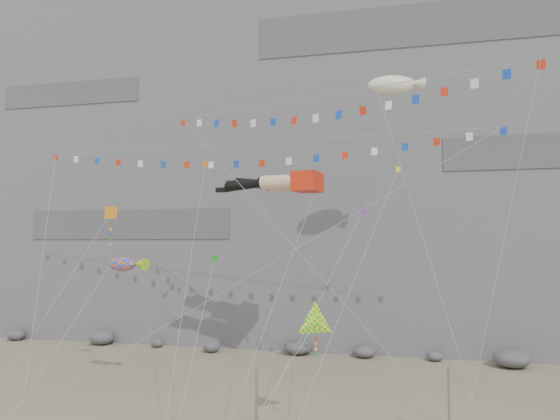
% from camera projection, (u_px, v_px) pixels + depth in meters
% --- Properties ---
extents(ground, '(120.00, 120.00, 0.00)m').
position_uv_depth(ground, '(241.00, 410.00, 33.11)').
color(ground, gray).
rests_on(ground, ground).
extents(cliff, '(80.00, 28.00, 50.00)m').
position_uv_depth(cliff, '(323.00, 119.00, 65.62)').
color(cliff, slate).
rests_on(cliff, ground).
extents(talus_boulders, '(60.00, 3.00, 1.20)m').
position_uv_depth(talus_boulders, '(298.00, 348.00, 49.63)').
color(talus_boulders, '#5C5C61').
rests_on(talus_boulders, ground).
extents(anchor_pole_center, '(0.12, 0.12, 4.26)m').
position_uv_depth(anchor_pole_center, '(256.00, 416.00, 25.35)').
color(anchor_pole_center, gray).
rests_on(anchor_pole_center, ground).
extents(anchor_pole_right, '(0.12, 0.12, 3.77)m').
position_uv_depth(anchor_pole_right, '(449.00, 404.00, 28.05)').
color(anchor_pole_right, gray).
rests_on(anchor_pole_right, ground).
extents(legs_kite, '(8.38, 16.74, 20.68)m').
position_uv_depth(legs_kite, '(279.00, 183.00, 41.30)').
color(legs_kite, red).
rests_on(legs_kite, ground).
extents(flag_banner_upper, '(37.11, 13.51, 24.03)m').
position_uv_depth(flag_banner_upper, '(249.00, 143.00, 42.96)').
color(flag_banner_upper, red).
rests_on(flag_banner_upper, ground).
extents(flag_banner_lower, '(24.76, 10.33, 22.68)m').
position_uv_depth(flag_banner_lower, '(327.00, 95.00, 36.66)').
color(flag_banner_lower, red).
rests_on(flag_banner_lower, ground).
extents(harlequin_kite, '(4.59, 8.72, 14.93)m').
position_uv_depth(harlequin_kite, '(110.00, 213.00, 39.78)').
color(harlequin_kite, red).
rests_on(harlequin_kite, ground).
extents(fish_windsock, '(5.00, 7.54, 11.30)m').
position_uv_depth(fish_windsock, '(122.00, 264.00, 38.00)').
color(fish_windsock, '#F1560C').
rests_on(fish_windsock, ground).
extents(delta_kite, '(4.39, 6.63, 8.86)m').
position_uv_depth(delta_kite, '(316.00, 323.00, 29.16)').
color(delta_kite, '#FFED0D').
rests_on(delta_kite, ground).
extents(blimp_windsock, '(7.22, 12.88, 25.43)m').
position_uv_depth(blimp_windsock, '(392.00, 86.00, 41.34)').
color(blimp_windsock, beige).
rests_on(blimp_windsock, ground).
extents(small_kite_a, '(3.88, 14.52, 21.73)m').
position_uv_depth(small_kite_a, '(204.00, 170.00, 42.83)').
color(small_kite_a, orange).
rests_on(small_kite_a, ground).
extents(small_kite_b, '(5.49, 12.12, 17.54)m').
position_uv_depth(small_kite_b, '(362.00, 214.00, 38.23)').
color(small_kite_b, purple).
rests_on(small_kite_b, ground).
extents(small_kite_c, '(0.96, 7.22, 11.29)m').
position_uv_depth(small_kite_c, '(214.00, 262.00, 34.58)').
color(small_kite_c, '#179A1C').
rests_on(small_kite_c, ground).
extents(small_kite_d, '(5.72, 15.66, 22.34)m').
position_uv_depth(small_kite_d, '(395.00, 176.00, 40.76)').
color(small_kite_d, yellow).
rests_on(small_kite_d, ground).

